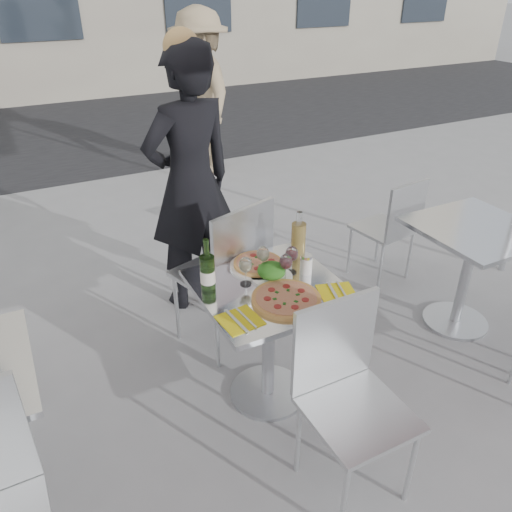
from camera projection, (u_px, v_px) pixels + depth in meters
name	position (u px, v px, depth m)	size (l,w,h in m)	color
ground	(268.00, 393.00, 2.92)	(80.00, 80.00, 0.00)	gray
street_asphalt	(74.00, 128.00, 7.95)	(24.00, 5.00, 0.00)	black
main_table	(269.00, 319.00, 2.66)	(0.72, 0.72, 0.75)	#B7BABF
side_table_right	(471.00, 256.00, 3.25)	(0.72, 0.72, 0.75)	#B7BABF
chair_far	(230.00, 266.00, 3.00)	(0.59, 0.60, 1.02)	silver
chair_near	(347.00, 385.00, 2.20)	(0.43, 0.44, 0.94)	silver
side_chair_rfar	(393.00, 223.00, 3.76)	(0.44, 0.45, 0.85)	silver
woman_diner	(191.00, 184.00, 3.35)	(0.67, 0.44, 1.83)	black
pedestrian_b	(202.00, 94.00, 5.79)	(1.20, 0.69, 1.86)	#988262
pizza_near	(286.00, 299.00, 2.43)	(0.34, 0.34, 0.02)	tan
pizza_far	(258.00, 264.00, 2.71)	(0.31, 0.31, 0.03)	white
salad_plate	(272.00, 272.00, 2.60)	(0.22, 0.22, 0.09)	white
wine_bottle	(208.00, 272.00, 2.45)	(0.07, 0.08, 0.29)	#2C501E
carafe	(298.00, 241.00, 2.73)	(0.08, 0.08, 0.29)	tan
sugar_shaker	(306.00, 264.00, 2.64)	(0.06, 0.06, 0.11)	white
wineglass_white_a	(246.00, 266.00, 2.51)	(0.07, 0.07, 0.16)	white
wineglass_white_b	(263.00, 255.00, 2.61)	(0.07, 0.07, 0.16)	white
wineglass_red_a	(286.00, 263.00, 2.54)	(0.07, 0.07, 0.16)	white
wineglass_red_b	(292.00, 255.00, 2.61)	(0.07, 0.07, 0.16)	white
napkin_left	(240.00, 320.00, 2.30)	(0.20, 0.20, 0.01)	yellow
napkin_right	(337.00, 293.00, 2.49)	(0.22, 0.22, 0.01)	yellow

